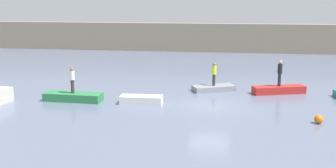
{
  "coord_description": "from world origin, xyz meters",
  "views": [
    {
      "loc": [
        0.98,
        -24.87,
        6.7
      ],
      "look_at": [
        -2.96,
        2.24,
        0.83
      ],
      "focal_mm": 43.87,
      "sensor_mm": 36.0,
      "label": 1
    }
  ],
  "objects_px": {
    "rowboat_green": "(73,97)",
    "person_dark_shirt": "(280,72)",
    "rowboat_grey": "(214,88)",
    "mooring_buoy": "(319,119)",
    "rowboat_red": "(279,90)",
    "person_white_shirt": "(72,79)",
    "rowboat_white": "(141,100)",
    "person_hiviz_shirt": "(214,73)"
  },
  "relations": [
    {
      "from": "rowboat_green",
      "to": "person_dark_shirt",
      "type": "relative_size",
      "value": 2.1
    },
    {
      "from": "rowboat_grey",
      "to": "mooring_buoy",
      "type": "distance_m",
      "value": 9.18
    },
    {
      "from": "rowboat_red",
      "to": "person_dark_shirt",
      "type": "bearing_deg",
      "value": 0.0
    },
    {
      "from": "rowboat_grey",
      "to": "person_white_shirt",
      "type": "bearing_deg",
      "value": -179.25
    },
    {
      "from": "rowboat_white",
      "to": "person_white_shirt",
      "type": "xyz_separation_m",
      "value": [
        -4.57,
        0.09,
        1.23
      ]
    },
    {
      "from": "rowboat_white",
      "to": "rowboat_red",
      "type": "height_order",
      "value": "rowboat_red"
    },
    {
      "from": "rowboat_white",
      "to": "person_dark_shirt",
      "type": "height_order",
      "value": "person_dark_shirt"
    },
    {
      "from": "rowboat_green",
      "to": "mooring_buoy",
      "type": "xyz_separation_m",
      "value": [
        14.86,
        -2.77,
        -0.02
      ]
    },
    {
      "from": "rowboat_grey",
      "to": "person_hiviz_shirt",
      "type": "height_order",
      "value": "person_hiviz_shirt"
    },
    {
      "from": "mooring_buoy",
      "to": "person_white_shirt",
      "type": "bearing_deg",
      "value": 169.43
    },
    {
      "from": "person_hiviz_shirt",
      "to": "mooring_buoy",
      "type": "height_order",
      "value": "person_hiviz_shirt"
    },
    {
      "from": "person_hiviz_shirt",
      "to": "rowboat_white",
      "type": "bearing_deg",
      "value": -135.33
    },
    {
      "from": "person_dark_shirt",
      "to": "person_white_shirt",
      "type": "relative_size",
      "value": 1.06
    },
    {
      "from": "rowboat_green",
      "to": "person_white_shirt",
      "type": "distance_m",
      "value": 1.22
    },
    {
      "from": "rowboat_green",
      "to": "person_hiviz_shirt",
      "type": "xyz_separation_m",
      "value": [
        8.99,
        4.29,
        1.06
      ]
    },
    {
      "from": "mooring_buoy",
      "to": "rowboat_green",
      "type": "bearing_deg",
      "value": 169.43
    },
    {
      "from": "rowboat_green",
      "to": "person_hiviz_shirt",
      "type": "distance_m",
      "value": 10.02
    },
    {
      "from": "rowboat_green",
      "to": "rowboat_red",
      "type": "height_order",
      "value": "rowboat_green"
    },
    {
      "from": "person_dark_shirt",
      "to": "mooring_buoy",
      "type": "distance_m",
      "value": 7.12
    },
    {
      "from": "rowboat_red",
      "to": "rowboat_grey",
      "type": "bearing_deg",
      "value": 159.3
    },
    {
      "from": "person_dark_shirt",
      "to": "person_white_shirt",
      "type": "xyz_separation_m",
      "value": [
        -13.56,
        -4.1,
        -0.06
      ]
    },
    {
      "from": "rowboat_grey",
      "to": "rowboat_red",
      "type": "xyz_separation_m",
      "value": [
        4.56,
        -0.19,
        0.07
      ]
    },
    {
      "from": "person_hiviz_shirt",
      "to": "mooring_buoy",
      "type": "xyz_separation_m",
      "value": [
        5.87,
        -7.06,
        -1.09
      ]
    },
    {
      "from": "rowboat_grey",
      "to": "person_white_shirt",
      "type": "xyz_separation_m",
      "value": [
        -8.99,
        -4.29,
        1.3
      ]
    },
    {
      "from": "rowboat_green",
      "to": "person_white_shirt",
      "type": "relative_size",
      "value": 2.23
    },
    {
      "from": "rowboat_grey",
      "to": "rowboat_green",
      "type": "bearing_deg",
      "value": -179.25
    },
    {
      "from": "rowboat_grey",
      "to": "person_white_shirt",
      "type": "distance_m",
      "value": 10.05
    },
    {
      "from": "person_dark_shirt",
      "to": "person_white_shirt",
      "type": "height_order",
      "value": "person_dark_shirt"
    },
    {
      "from": "rowboat_green",
      "to": "person_dark_shirt",
      "type": "bearing_deg",
      "value": 19.24
    },
    {
      "from": "rowboat_white",
      "to": "rowboat_grey",
      "type": "height_order",
      "value": "rowboat_white"
    },
    {
      "from": "person_dark_shirt",
      "to": "person_hiviz_shirt",
      "type": "height_order",
      "value": "person_dark_shirt"
    },
    {
      "from": "rowboat_red",
      "to": "person_dark_shirt",
      "type": "xyz_separation_m",
      "value": [
        0.0,
        0.0,
        1.28
      ]
    },
    {
      "from": "rowboat_green",
      "to": "rowboat_white",
      "type": "relative_size",
      "value": 1.43
    },
    {
      "from": "rowboat_red",
      "to": "person_white_shirt",
      "type": "distance_m",
      "value": 14.22
    },
    {
      "from": "rowboat_white",
      "to": "person_dark_shirt",
      "type": "distance_m",
      "value": 10.0
    },
    {
      "from": "rowboat_grey",
      "to": "mooring_buoy",
      "type": "height_order",
      "value": "mooring_buoy"
    },
    {
      "from": "rowboat_grey",
      "to": "person_hiviz_shirt",
      "type": "distance_m",
      "value": 1.14
    },
    {
      "from": "rowboat_green",
      "to": "rowboat_grey",
      "type": "relative_size",
      "value": 1.26
    },
    {
      "from": "person_hiviz_shirt",
      "to": "mooring_buoy",
      "type": "distance_m",
      "value": 9.24
    },
    {
      "from": "rowboat_grey",
      "to": "rowboat_red",
      "type": "distance_m",
      "value": 4.57
    },
    {
      "from": "person_white_shirt",
      "to": "person_hiviz_shirt",
      "type": "distance_m",
      "value": 9.96
    },
    {
      "from": "rowboat_green",
      "to": "person_white_shirt",
      "type": "bearing_deg",
      "value": 92.42
    }
  ]
}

